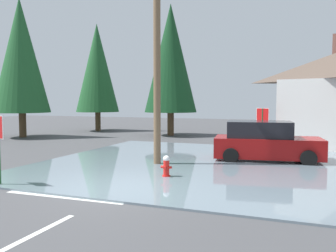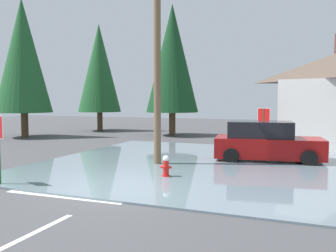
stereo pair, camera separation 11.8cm
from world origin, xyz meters
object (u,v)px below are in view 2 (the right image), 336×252
at_px(fire_hydrant, 166,167).
at_px(parked_car, 266,142).
at_px(stop_sign_far, 264,120).
at_px(pine_tree_tall_left, 23,56).
at_px(utility_pole, 157,47).
at_px(pine_tree_mid_left, 172,59).
at_px(pine_tree_short_left, 99,68).

distance_m(fire_hydrant, parked_car, 5.37).
bearing_deg(stop_sign_far, fire_hydrant, -105.16).
bearing_deg(pine_tree_tall_left, utility_pole, -26.83).
bearing_deg(fire_hydrant, pine_tree_mid_left, 109.93).
xyz_separation_m(parked_car, pine_tree_short_left, (-14.85, 10.53, 4.50)).
relative_size(utility_pole, parked_car, 1.94).
distance_m(fire_hydrant, pine_tree_short_left, 20.01).
bearing_deg(pine_tree_short_left, stop_sign_far, -25.74).
bearing_deg(pine_tree_short_left, utility_pole, -50.04).
bearing_deg(utility_pole, pine_tree_tall_left, 153.17).
relative_size(stop_sign_far, pine_tree_tall_left, 0.23).
distance_m(pine_tree_mid_left, pine_tree_short_left, 7.36).
bearing_deg(pine_tree_mid_left, pine_tree_tall_left, -152.00).
bearing_deg(pine_tree_tall_left, pine_tree_short_left, 72.08).
bearing_deg(utility_pole, stop_sign_far, 60.69).
height_order(pine_tree_tall_left, pine_tree_mid_left, pine_tree_tall_left).
xyz_separation_m(parked_car, pine_tree_mid_left, (-7.66, 9.00, 4.83)).
xyz_separation_m(fire_hydrant, pine_tree_mid_left, (-4.93, 13.61, 5.27)).
distance_m(fire_hydrant, stop_sign_far, 8.59).
xyz_separation_m(fire_hydrant, stop_sign_far, (2.23, 8.21, 1.18)).
xyz_separation_m(fire_hydrant, utility_pole, (-1.21, 2.10, 4.28)).
relative_size(fire_hydrant, stop_sign_far, 0.35).
distance_m(fire_hydrant, pine_tree_mid_left, 15.41).
bearing_deg(fire_hydrant, pine_tree_tall_left, 148.58).
bearing_deg(stop_sign_far, pine_tree_tall_left, 178.37).
bearing_deg(parked_car, fire_hydrant, -120.59).
distance_m(utility_pole, pine_tree_tall_left, 14.61).
xyz_separation_m(parked_car, pine_tree_tall_left, (-16.93, 4.07, 4.89)).
height_order(fire_hydrant, parked_car, parked_car).
relative_size(stop_sign_far, pine_tree_mid_left, 0.23).
relative_size(fire_hydrant, parked_car, 0.16).
relative_size(parked_car, pine_tree_tall_left, 0.48).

